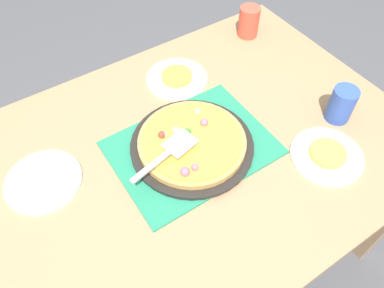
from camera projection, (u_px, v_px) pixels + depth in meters
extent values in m
plane|color=#4C4C51|center=(192.00, 246.00, 1.75)|extent=(8.00, 8.00, 0.00)
cube|color=#9E7A56|center=(192.00, 151.00, 1.17)|extent=(1.40, 1.00, 0.03)
cube|color=#9E7A56|center=(249.00, 83.00, 1.91)|extent=(0.07, 0.07, 0.72)
cube|color=#237F5B|center=(192.00, 147.00, 1.16)|extent=(0.48, 0.36, 0.01)
cylinder|color=black|center=(192.00, 145.00, 1.15)|extent=(0.38, 0.38, 0.01)
cylinder|color=tan|center=(192.00, 142.00, 1.14)|extent=(0.33, 0.33, 0.02)
cylinder|color=gold|center=(192.00, 139.00, 1.13)|extent=(0.30, 0.30, 0.01)
sphere|color=#B76675|center=(204.00, 122.00, 1.16)|extent=(0.03, 0.03, 0.03)
sphere|color=#B76675|center=(185.00, 172.00, 1.04)|extent=(0.03, 0.03, 0.03)
sphere|color=#E5CC7F|center=(198.00, 112.00, 1.18)|extent=(0.02, 0.02, 0.02)
sphere|color=red|center=(162.00, 135.00, 1.13)|extent=(0.02, 0.02, 0.02)
sphere|color=#E5CC7F|center=(176.00, 131.00, 1.13)|extent=(0.03, 0.03, 0.03)
sphere|color=#B76675|center=(195.00, 167.00, 1.05)|extent=(0.02, 0.02, 0.02)
sphere|color=#E5CC7F|center=(165.00, 135.00, 1.13)|extent=(0.02, 0.02, 0.02)
sphere|color=#338433|center=(186.00, 133.00, 1.13)|extent=(0.02, 0.02, 0.02)
cylinder|color=white|center=(177.00, 79.00, 1.35)|extent=(0.22, 0.22, 0.01)
cylinder|color=white|center=(327.00, 156.00, 1.13)|extent=(0.22, 0.22, 0.01)
cylinder|color=white|center=(44.00, 181.00, 1.08)|extent=(0.22, 0.22, 0.01)
cylinder|color=gold|center=(177.00, 76.00, 1.34)|extent=(0.11, 0.11, 0.02)
cylinder|color=#EAB747|center=(328.00, 153.00, 1.12)|extent=(0.11, 0.11, 0.02)
cylinder|color=#E04C38|center=(249.00, 22.00, 1.47)|extent=(0.08, 0.08, 0.12)
cylinder|color=#3351AD|center=(341.00, 104.00, 1.19)|extent=(0.08, 0.08, 0.12)
cube|color=silver|center=(180.00, 143.00, 1.08)|extent=(0.10, 0.09, 0.00)
cube|color=#B2B2B7|center=(151.00, 167.00, 1.03)|extent=(0.14, 0.05, 0.01)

